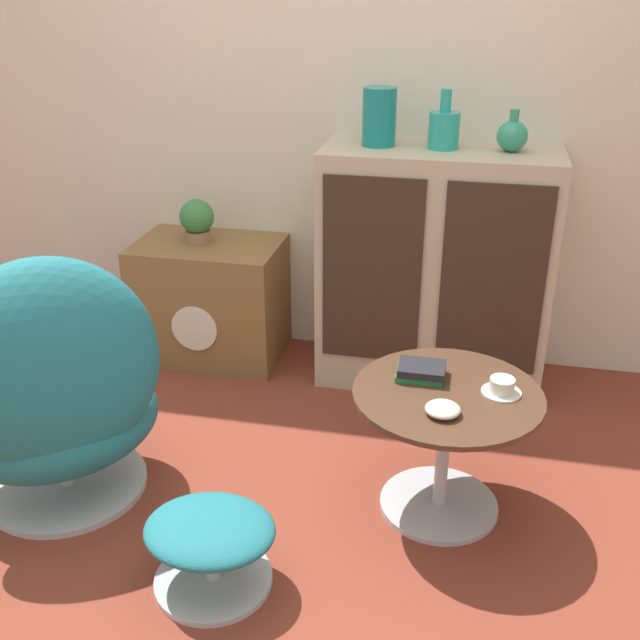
{
  "coord_description": "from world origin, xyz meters",
  "views": [
    {
      "loc": [
        0.66,
        -1.86,
        1.68
      ],
      "look_at": [
        0.15,
        0.5,
        0.55
      ],
      "focal_mm": 42.0,
      "sensor_mm": 36.0,
      "label": 1
    }
  ],
  "objects_px": {
    "sideboard": "(434,269)",
    "tv_console": "(211,300)",
    "vase_leftmost": "(379,117)",
    "ottoman": "(210,540)",
    "teacup": "(502,387)",
    "bowl": "(443,409)",
    "vase_inner_left": "(444,128)",
    "vase_inner_right": "(512,135)",
    "book_stack": "(421,371)",
    "coffee_table": "(444,433)",
    "egg_chair": "(54,396)",
    "potted_plant": "(197,220)"
  },
  "relations": [
    {
      "from": "teacup",
      "to": "bowl",
      "type": "distance_m",
      "value": 0.24
    },
    {
      "from": "book_stack",
      "to": "tv_console",
      "type": "bearing_deg",
      "value": 141.13
    },
    {
      "from": "teacup",
      "to": "bowl",
      "type": "bearing_deg",
      "value": -136.39
    },
    {
      "from": "vase_leftmost",
      "to": "coffee_table",
      "type": "bearing_deg",
      "value": -67.8
    },
    {
      "from": "teacup",
      "to": "bowl",
      "type": "xyz_separation_m",
      "value": [
        -0.17,
        -0.17,
        -0.0
      ]
    },
    {
      "from": "egg_chair",
      "to": "coffee_table",
      "type": "distance_m",
      "value": 1.29
    },
    {
      "from": "potted_plant",
      "to": "teacup",
      "type": "xyz_separation_m",
      "value": [
        1.35,
        -0.9,
        -0.19
      ]
    },
    {
      "from": "vase_inner_right",
      "to": "vase_leftmost",
      "type": "bearing_deg",
      "value": 180.0
    },
    {
      "from": "ottoman",
      "to": "tv_console",
      "type": "bearing_deg",
      "value": 109.5
    },
    {
      "from": "coffee_table",
      "to": "teacup",
      "type": "bearing_deg",
      "value": 9.73
    },
    {
      "from": "coffee_table",
      "to": "sideboard",
      "type": "bearing_deg",
      "value": 97.27
    },
    {
      "from": "vase_inner_left",
      "to": "teacup",
      "type": "height_order",
      "value": "vase_inner_left"
    },
    {
      "from": "sideboard",
      "to": "egg_chair",
      "type": "height_order",
      "value": "sideboard"
    },
    {
      "from": "ottoman",
      "to": "teacup",
      "type": "bearing_deg",
      "value": 33.28
    },
    {
      "from": "egg_chair",
      "to": "potted_plant",
      "type": "relative_size",
      "value": 4.66
    },
    {
      "from": "vase_inner_right",
      "to": "vase_inner_left",
      "type": "bearing_deg",
      "value": 180.0
    },
    {
      "from": "coffee_table",
      "to": "potted_plant",
      "type": "height_order",
      "value": "potted_plant"
    },
    {
      "from": "vase_inner_right",
      "to": "book_stack",
      "type": "bearing_deg",
      "value": -105.8
    },
    {
      "from": "teacup",
      "to": "book_stack",
      "type": "bearing_deg",
      "value": 169.35
    },
    {
      "from": "vase_leftmost",
      "to": "vase_inner_left",
      "type": "height_order",
      "value": "vase_inner_left"
    },
    {
      "from": "coffee_table",
      "to": "egg_chair",
      "type": "bearing_deg",
      "value": -169.88
    },
    {
      "from": "vase_leftmost",
      "to": "teacup",
      "type": "distance_m",
      "value": 1.25
    },
    {
      "from": "sideboard",
      "to": "tv_console",
      "type": "height_order",
      "value": "sideboard"
    },
    {
      "from": "vase_inner_right",
      "to": "book_stack",
      "type": "height_order",
      "value": "vase_inner_right"
    },
    {
      "from": "vase_inner_left",
      "to": "book_stack",
      "type": "height_order",
      "value": "vase_inner_left"
    },
    {
      "from": "vase_leftmost",
      "to": "teacup",
      "type": "height_order",
      "value": "vase_leftmost"
    },
    {
      "from": "tv_console",
      "to": "book_stack",
      "type": "relative_size",
      "value": 4.11
    },
    {
      "from": "potted_plant",
      "to": "teacup",
      "type": "distance_m",
      "value": 1.63
    },
    {
      "from": "sideboard",
      "to": "teacup",
      "type": "distance_m",
      "value": 0.94
    },
    {
      "from": "sideboard",
      "to": "vase_inner_left",
      "type": "relative_size",
      "value": 4.48
    },
    {
      "from": "coffee_table",
      "to": "bowl",
      "type": "distance_m",
      "value": 0.22
    },
    {
      "from": "egg_chair",
      "to": "teacup",
      "type": "height_order",
      "value": "egg_chair"
    },
    {
      "from": "sideboard",
      "to": "vase_inner_left",
      "type": "xyz_separation_m",
      "value": [
        -0.0,
        0.0,
        0.6
      ]
    },
    {
      "from": "tv_console",
      "to": "egg_chair",
      "type": "relative_size",
      "value": 0.71
    },
    {
      "from": "egg_chair",
      "to": "teacup",
      "type": "relative_size",
      "value": 7.32
    },
    {
      "from": "coffee_table",
      "to": "bowl",
      "type": "bearing_deg",
      "value": -93.43
    },
    {
      "from": "ottoman",
      "to": "egg_chair",
      "type": "bearing_deg",
      "value": 156.24
    },
    {
      "from": "sideboard",
      "to": "potted_plant",
      "type": "distance_m",
      "value": 1.08
    },
    {
      "from": "egg_chair",
      "to": "teacup",
      "type": "bearing_deg",
      "value": 10.07
    },
    {
      "from": "book_stack",
      "to": "coffee_table",
      "type": "bearing_deg",
      "value": -39.3
    },
    {
      "from": "tv_console",
      "to": "egg_chair",
      "type": "height_order",
      "value": "egg_chair"
    },
    {
      "from": "ottoman",
      "to": "coffee_table",
      "type": "xyz_separation_m",
      "value": [
        0.64,
        0.5,
        0.14
      ]
    },
    {
      "from": "coffee_table",
      "to": "teacup",
      "type": "distance_m",
      "value": 0.25
    },
    {
      "from": "book_stack",
      "to": "sideboard",
      "type": "bearing_deg",
      "value": 91.57
    },
    {
      "from": "sideboard",
      "to": "potted_plant",
      "type": "xyz_separation_m",
      "value": [
        -1.07,
        -0.0,
        0.15
      ]
    },
    {
      "from": "vase_leftmost",
      "to": "ottoman",
      "type": "bearing_deg",
      "value": -100.36
    },
    {
      "from": "coffee_table",
      "to": "book_stack",
      "type": "distance_m",
      "value": 0.22
    },
    {
      "from": "tv_console",
      "to": "potted_plant",
      "type": "relative_size",
      "value": 3.29
    },
    {
      "from": "vase_leftmost",
      "to": "teacup",
      "type": "bearing_deg",
      "value": -58.8
    },
    {
      "from": "vase_leftmost",
      "to": "vase_inner_right",
      "type": "height_order",
      "value": "vase_leftmost"
    }
  ]
}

